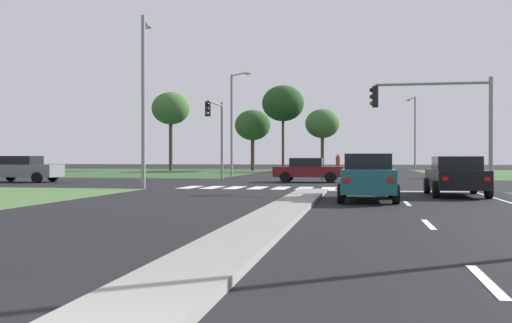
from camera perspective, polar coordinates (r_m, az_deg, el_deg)
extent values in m
plane|color=black|center=(33.45, 6.72, -2.18)|extent=(200.00, 200.00, 0.00)
cube|color=#2D4C28|center=(64.09, -15.24, -0.98)|extent=(35.00, 35.00, 0.01)
cube|color=gray|center=(14.57, 2.15, -5.17)|extent=(1.20, 22.00, 0.14)
cube|color=gray|center=(58.41, 8.21, -1.04)|extent=(1.20, 36.00, 0.14)
cube|color=silver|center=(7.59, 21.56, -10.79)|extent=(0.14, 2.00, 0.01)
cube|color=silver|center=(13.46, 16.50, -5.91)|extent=(0.14, 2.00, 0.01)
cube|color=silver|center=(19.41, 14.55, -3.99)|extent=(0.14, 2.00, 0.01)
cube|color=silver|center=(26.46, 14.04, -2.84)|extent=(6.40, 0.50, 0.01)
cube|color=silver|center=(29.43, -6.46, -2.51)|extent=(0.70, 2.80, 0.01)
cube|color=silver|center=(29.12, -4.29, -2.54)|extent=(0.70, 2.80, 0.01)
cube|color=silver|center=(28.85, -2.08, -2.57)|extent=(0.70, 2.80, 0.01)
cube|color=silver|center=(28.63, 0.17, -2.59)|extent=(0.70, 2.80, 0.01)
cube|color=silver|center=(28.45, 2.46, -2.61)|extent=(0.70, 2.80, 0.01)
cube|color=silver|center=(28.32, 4.77, -2.62)|extent=(0.70, 2.80, 0.01)
cube|color=silver|center=(28.24, 7.09, -2.63)|extent=(0.70, 2.80, 0.01)
cube|color=silver|center=(28.20, 9.43, -2.64)|extent=(0.70, 2.80, 0.01)
cube|color=#19565B|center=(20.50, 10.86, -1.79)|extent=(1.73, 4.45, 0.78)
cube|color=black|center=(20.34, 10.87, 0.01)|extent=(1.53, 2.05, 0.52)
cube|color=red|center=(18.26, 8.87, -1.81)|extent=(0.20, 0.04, 0.14)
cube|color=red|center=(18.27, 13.01, -1.81)|extent=(0.20, 0.04, 0.14)
cylinder|color=black|center=(21.95, 8.55, -2.66)|extent=(0.22, 0.64, 0.64)
cylinder|color=black|center=(21.97, 13.08, -2.67)|extent=(0.22, 0.64, 0.64)
cylinder|color=black|center=(19.10, 8.31, -3.11)|extent=(0.22, 0.64, 0.64)
cylinder|color=black|center=(19.13, 13.51, -3.11)|extent=(0.22, 0.64, 0.64)
cube|color=maroon|center=(35.68, 5.19, -1.00)|extent=(4.22, 1.74, 0.63)
cube|color=black|center=(35.69, 4.95, -0.07)|extent=(1.94, 1.53, 0.52)
cube|color=red|center=(36.59, 1.95, -0.87)|extent=(0.04, 0.20, 0.14)
cube|color=red|center=(35.28, 1.65, -0.91)|extent=(0.04, 0.20, 0.14)
cylinder|color=black|center=(36.47, 7.43, -1.47)|extent=(0.64, 0.22, 0.64)
cylinder|color=black|center=(34.73, 7.29, -1.56)|extent=(0.64, 0.22, 0.64)
cylinder|color=black|center=(36.70, 3.21, -1.46)|extent=(0.64, 0.22, 0.64)
cylinder|color=black|center=(34.97, 2.86, -1.54)|extent=(0.64, 0.22, 0.64)
cube|color=black|center=(23.98, 18.93, -1.60)|extent=(1.84, 4.52, 0.69)
cube|color=black|center=(23.82, 18.99, -0.15)|extent=(1.62, 2.08, 0.52)
cube|color=red|center=(21.62, 18.01, -1.62)|extent=(0.20, 0.04, 0.14)
cube|color=red|center=(21.85, 21.65, -1.61)|extent=(0.20, 0.04, 0.14)
cylinder|color=black|center=(25.31, 16.37, -2.28)|extent=(0.22, 0.64, 0.64)
cylinder|color=black|center=(25.57, 20.48, -2.26)|extent=(0.22, 0.64, 0.64)
cylinder|color=black|center=(22.43, 17.16, -2.61)|extent=(0.22, 0.64, 0.64)
cylinder|color=black|center=(22.73, 21.78, -2.58)|extent=(0.22, 0.64, 0.64)
cube|color=slate|center=(38.29, -21.76, -0.84)|extent=(4.48, 1.82, 0.76)
cube|color=black|center=(38.37, -21.95, 0.12)|extent=(2.06, 1.60, 0.52)
cylinder|color=black|center=(38.35, -19.22, -1.40)|extent=(0.64, 0.22, 0.64)
cylinder|color=black|center=(36.78, -20.61, -1.47)|extent=(0.64, 0.22, 0.64)
cylinder|color=black|center=(39.84, -22.82, -1.34)|extent=(0.64, 0.22, 0.64)
cylinder|color=gray|center=(27.35, 21.97, 2.48)|extent=(0.18, 0.18, 5.01)
cylinder|color=gray|center=(27.14, 16.83, 7.29)|extent=(4.93, 0.12, 0.12)
cube|color=black|center=(26.91, 11.57, 6.23)|extent=(0.26, 0.32, 0.95)
sphere|color=#360503|center=(26.94, 11.23, 6.86)|extent=(0.20, 0.20, 0.20)
sphere|color=#3A2405|center=(26.90, 11.23, 6.23)|extent=(0.20, 0.20, 0.20)
sphere|color=green|center=(26.88, 11.23, 5.59)|extent=(0.20, 0.20, 0.20)
cylinder|color=gray|center=(41.12, -3.35, 2.04)|extent=(0.18, 0.18, 5.39)
cylinder|color=gray|center=(39.42, -4.00, 5.68)|extent=(0.12, 3.82, 0.12)
cube|color=black|center=(37.53, -4.72, 5.14)|extent=(0.32, 0.26, 0.95)
sphere|color=#360503|center=(37.40, -4.78, 5.62)|extent=(0.20, 0.20, 0.20)
sphere|color=#3A2405|center=(37.37, -4.78, 5.16)|extent=(0.20, 0.20, 0.20)
sphere|color=green|center=(37.35, -4.78, 4.70)|extent=(0.20, 0.20, 0.20)
cylinder|color=gray|center=(28.72, -10.95, 5.74)|extent=(0.20, 0.20, 8.35)
cylinder|color=gray|center=(30.18, -10.78, 13.31)|extent=(0.52, 1.62, 0.10)
ellipsoid|color=#B2B2A8|center=(30.96, -10.61, 12.79)|extent=(0.56, 0.28, 0.20)
cylinder|color=gray|center=(47.39, -2.39, 3.55)|extent=(0.20, 0.20, 8.24)
cylinder|color=gray|center=(46.78, -1.62, 8.54)|extent=(1.73, 1.78, 0.10)
ellipsoid|color=#B2B2A8|center=(45.77, -0.81, 8.59)|extent=(0.56, 0.28, 0.20)
cylinder|color=gray|center=(70.94, 15.27, 2.64)|extent=(0.20, 0.20, 8.68)
cylinder|color=gray|center=(72.32, 14.97, 5.97)|extent=(0.68, 2.26, 0.10)
ellipsoid|color=#B2B2A8|center=(73.39, 14.67, 5.81)|extent=(0.56, 0.28, 0.20)
cylinder|color=#335184|center=(47.12, 8.01, -0.84)|extent=(0.16, 0.16, 0.72)
cylinder|color=maroon|center=(47.11, 8.01, 0.06)|extent=(0.34, 0.34, 0.76)
sphere|color=tan|center=(47.11, 8.01, 0.65)|extent=(0.21, 0.21, 0.21)
cylinder|color=#423323|center=(70.20, -8.33, 1.65)|extent=(0.43, 0.43, 6.16)
ellipsoid|color=#38602D|center=(70.43, -8.33, 5.16)|extent=(4.52, 4.52, 3.84)
cylinder|color=#423323|center=(69.53, -0.33, 0.87)|extent=(0.44, 0.44, 4.24)
ellipsoid|color=#285123|center=(69.63, -0.33, 3.58)|extent=(4.26, 4.26, 3.62)
cylinder|color=#423323|center=(66.21, 2.66, 1.82)|extent=(0.29, 0.29, 6.37)
ellipsoid|color=#1E421E|center=(66.48, 2.66, 5.70)|extent=(4.77, 4.77, 4.05)
cylinder|color=#423323|center=(62.98, 6.50, 0.90)|extent=(0.36, 0.36, 4.17)
ellipsoid|color=#38602D|center=(63.09, 6.51, 3.71)|extent=(3.67, 3.67, 3.12)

